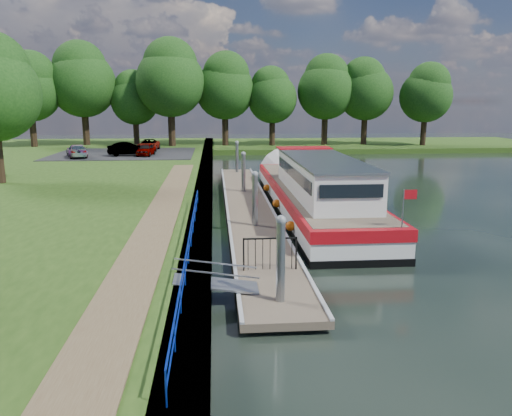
{
  "coord_description": "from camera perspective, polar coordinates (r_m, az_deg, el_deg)",
  "views": [
    {
      "loc": [
        -1.83,
        -13.97,
        6.07
      ],
      "look_at": [
        -0.02,
        7.69,
        1.4
      ],
      "focal_mm": 35.0,
      "sensor_mm": 36.0,
      "label": 1
    }
  ],
  "objects": [
    {
      "name": "mooring_piles",
      "position": [
        27.45,
        -0.88,
        2.07
      ],
      "size": [
        0.3,
        27.3,
        3.55
      ],
      "color": "gray",
      "rests_on": "ground"
    },
    {
      "name": "car_a",
      "position": [
        50.42,
        -12.47,
        6.54
      ],
      "size": [
        1.73,
        3.52,
        1.16
      ],
      "primitive_type": "imported",
      "rotation": [
        0.0,
        0.0,
        -0.11
      ],
      "color": "#999999",
      "rests_on": "carpark"
    },
    {
      "name": "far_bank",
      "position": [
        67.65,
        7.08,
        7.14
      ],
      "size": [
        60.0,
        18.0,
        0.6
      ],
      "primitive_type": "cube",
      "color": "#274513",
      "rests_on": "ground"
    },
    {
      "name": "footpath",
      "position": [
        22.73,
        -11.14,
        -1.51
      ],
      "size": [
        1.6,
        40.0,
        0.05
      ],
      "primitive_type": "cube",
      "color": "brown",
      "rests_on": "riverbank"
    },
    {
      "name": "car_c",
      "position": [
        50.61,
        -19.79,
        6.16
      ],
      "size": [
        3.0,
        4.46,
        1.2
      ],
      "primitive_type": "imported",
      "rotation": [
        0.0,
        0.0,
        3.49
      ],
      "color": "#999999",
      "rests_on": "carpark"
    },
    {
      "name": "pontoon",
      "position": [
        27.66,
        -0.88,
        -0.16
      ],
      "size": [
        2.5,
        30.0,
        0.56
      ],
      "color": "brown",
      "rests_on": "ground"
    },
    {
      "name": "horizon_trees",
      "position": [
        62.68,
        -4.72,
        13.8
      ],
      "size": [
        54.38,
        10.03,
        12.87
      ],
      "color": "#332316",
      "rests_on": "ground"
    },
    {
      "name": "gangway",
      "position": [
        15.46,
        -4.59,
        -8.53
      ],
      "size": [
        2.58,
        1.0,
        0.92
      ],
      "color": "#A5A8AD",
      "rests_on": "ground"
    },
    {
      "name": "blue_fence",
      "position": [
        17.64,
        -7.6,
        -3.62
      ],
      "size": [
        0.04,
        18.04,
        0.72
      ],
      "color": "#0C2DBF",
      "rests_on": "riverbank"
    },
    {
      "name": "car_d",
      "position": [
        55.53,
        -12.17,
        7.06
      ],
      "size": [
        2.08,
        4.35,
        1.2
      ],
      "primitive_type": "imported",
      "rotation": [
        0.0,
        0.0,
        -0.02
      ],
      "color": "#999999",
      "rests_on": "carpark"
    },
    {
      "name": "car_b",
      "position": [
        50.75,
        -14.41,
        6.56
      ],
      "size": [
        4.18,
        2.29,
        1.31
      ],
      "primitive_type": "imported",
      "rotation": [
        0.0,
        0.0,
        1.81
      ],
      "color": "#999999",
      "rests_on": "carpark"
    },
    {
      "name": "ground",
      "position": [
        15.34,
        2.52,
        -11.19
      ],
      "size": [
        160.0,
        160.0,
        0.0
      ],
      "primitive_type": "plane",
      "color": "black",
      "rests_on": "ground"
    },
    {
      "name": "carpark",
      "position": [
        53.03,
        -14.8,
        6.02
      ],
      "size": [
        14.0,
        12.0,
        0.06
      ],
      "primitive_type": "cube",
      "color": "black",
      "rests_on": "riverbank"
    },
    {
      "name": "gate_panel",
      "position": [
        17.0,
        1.62,
        -4.7
      ],
      "size": [
        1.85,
        0.05,
        1.15
      ],
      "color": "black",
      "rests_on": "ground"
    },
    {
      "name": "bank_edge",
      "position": [
        29.53,
        -6.09,
        0.96
      ],
      "size": [
        1.1,
        90.0,
        0.78
      ],
      "primitive_type": "cube",
      "color": "#473D2D",
      "rests_on": "ground"
    },
    {
      "name": "barge",
      "position": [
        28.6,
        6.23,
        2.02
      ],
      "size": [
        4.36,
        21.15,
        4.78
      ],
      "color": "black",
      "rests_on": "ground"
    }
  ]
}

